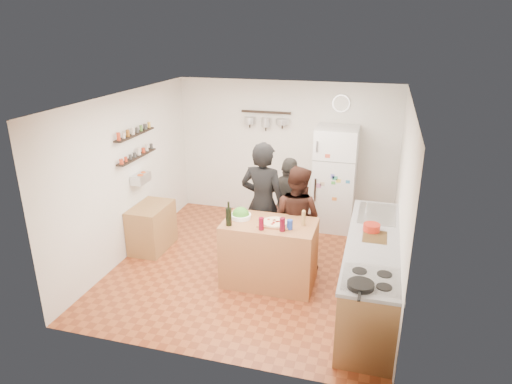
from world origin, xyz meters
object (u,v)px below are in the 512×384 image
(red_bowl, at_px, (372,227))
(side_table, at_px, (152,227))
(prep_island, at_px, (269,253))
(pepper_mill, at_px, (303,219))
(person_left, at_px, (263,204))
(salt_canister, at_px, (290,225))
(wall_clock, at_px, (341,103))
(skillet, at_px, (361,285))
(wine_bottle, at_px, (229,217))
(person_back, at_px, (289,205))
(fridge, at_px, (335,179))
(salad_bowl, at_px, (241,216))
(person_center, at_px, (296,218))
(counter_run, at_px, (371,273))

(red_bowl, relative_size, side_table, 0.27)
(prep_island, xyz_separation_m, pepper_mill, (0.45, 0.05, 0.54))
(person_left, relative_size, side_table, 2.34)
(salt_canister, xyz_separation_m, wall_clock, (0.33, 2.58, 1.18))
(skillet, bearing_deg, wine_bottle, 148.31)
(person_back, bearing_deg, wall_clock, -90.45)
(salt_canister, xyz_separation_m, fridge, (0.33, 2.25, -0.07))
(wine_bottle, distance_m, fridge, 2.61)
(skillet, bearing_deg, fridge, 100.69)
(wine_bottle, height_order, salt_canister, wine_bottle)
(salad_bowl, height_order, fridge, fridge)
(pepper_mill, height_order, salt_canister, pepper_mill)
(prep_island, distance_m, red_bowl, 1.43)
(person_back, distance_m, fridge, 1.24)
(person_center, distance_m, person_back, 0.51)
(person_left, bearing_deg, wine_bottle, 79.04)
(wine_bottle, bearing_deg, person_left, 72.02)
(wine_bottle, bearing_deg, pepper_mill, 15.87)
(prep_island, relative_size, red_bowl, 5.77)
(person_back, distance_m, counter_run, 1.82)
(skillet, xyz_separation_m, side_table, (-3.34, 1.83, -0.58))
(person_left, bearing_deg, salt_canister, 135.29)
(wine_bottle, xyz_separation_m, person_left, (0.26, 0.79, -0.09))
(wall_clock, bearing_deg, salad_bowl, -113.52)
(side_table, bearing_deg, wine_bottle, -24.99)
(salt_canister, distance_m, counter_run, 1.20)
(prep_island, distance_m, side_table, 2.13)
(wine_bottle, relative_size, person_left, 0.13)
(person_center, relative_size, red_bowl, 7.21)
(red_bowl, bearing_deg, skillet, -92.02)
(wine_bottle, height_order, person_left, person_left)
(person_back, distance_m, side_table, 2.22)
(person_left, height_order, wall_clock, wall_clock)
(person_left, bearing_deg, person_center, -173.50)
(fridge, xyz_separation_m, side_table, (-2.69, -1.62, -0.54))
(salad_bowl, relative_size, person_left, 0.15)
(fridge, height_order, wall_clock, wall_clock)
(person_center, relative_size, fridge, 0.87)
(pepper_mill, xyz_separation_m, counter_run, (0.93, -0.22, -0.55))
(pepper_mill, bearing_deg, counter_run, -13.51)
(skillet, distance_m, fridge, 3.51)
(person_center, distance_m, skillet, 2.15)
(salad_bowl, height_order, salt_canister, salt_canister)
(fridge, bearing_deg, prep_island, -106.45)
(pepper_mill, height_order, skillet, pepper_mill)
(pepper_mill, bearing_deg, fridge, 85.11)
(person_left, xyz_separation_m, wall_clock, (0.87, 1.89, 1.21))
(salad_bowl, xyz_separation_m, person_left, (0.18, 0.52, -0.00))
(salt_canister, distance_m, side_table, 2.52)
(prep_island, xyz_separation_m, counter_run, (1.38, -0.17, -0.01))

